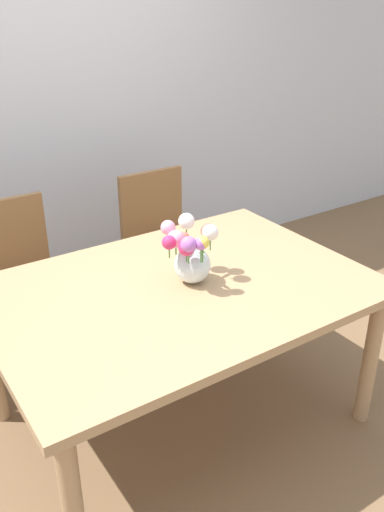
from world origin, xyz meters
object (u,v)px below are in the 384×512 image
at_px(flower_vase, 191,253).
at_px(chair_right, 161,236).
at_px(chair_left, 18,273).
at_px(dining_table, 180,301).

bearing_deg(flower_vase, chair_right, 67.06).
xyz_separation_m(chair_left, flower_vase, (0.50, -0.90, 0.35)).
bearing_deg(dining_table, chair_left, 115.95).
xyz_separation_m(chair_left, chair_right, (0.88, 0.00, 0.00)).
bearing_deg(chair_right, flower_vase, 67.06).
bearing_deg(chair_left, chair_right, -180.00).
bearing_deg(chair_left, flower_vase, 119.03).
distance_m(dining_table, flower_vase, 0.22).
height_order(chair_right, flower_vase, flower_vase).
xyz_separation_m(dining_table, chair_left, (-0.44, 0.90, -0.13)).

